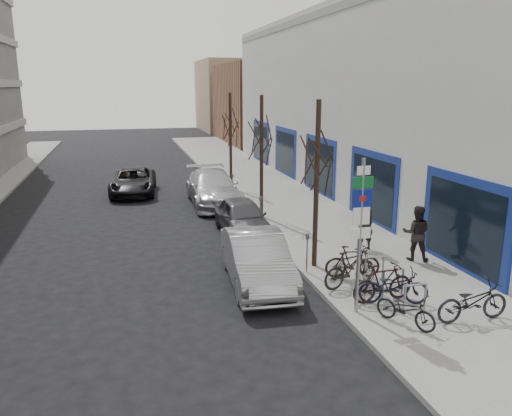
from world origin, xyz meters
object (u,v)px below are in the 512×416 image
bike_near_right (383,282)px  pedestrian_near (365,224)px  tree_near (318,145)px  lane_car (133,181)px  bike_rack (393,280)px  meter_front (307,249)px  pedestrian_far (416,233)px  tree_mid (262,128)px  meter_mid (261,208)px  tree_far (230,118)px  parked_car_front (257,259)px  highway_sign_pole (360,227)px  bike_far_curb (473,298)px  meter_back (233,184)px  parked_car_mid (242,217)px  parked_car_back (213,188)px  bike_mid_inner (350,268)px  bike_far_inner (353,261)px  bike_near_left (406,306)px  bike_mid_curb (394,284)px

bike_near_right → pedestrian_near: bearing=-23.2°
tree_near → lane_car: (-5.42, 13.57, -3.40)m
bike_rack → meter_front: meter_front is taller
pedestrian_near → pedestrian_far: (1.17, -1.43, 0.02)m
tree_mid → meter_mid: tree_mid is taller
bike_rack → tree_far: tree_far is taller
tree_mid → parked_car_front: (-2.13, -7.15, -3.32)m
bike_near_right → pedestrian_far: (2.72, 2.73, 0.40)m
highway_sign_pole → bike_far_curb: 3.31m
bike_rack → lane_car: (-6.62, 16.47, 0.04)m
pedestrian_near → pedestrian_far: bearing=125.4°
tree_near → pedestrian_near: tree_near is taller
meter_back → parked_car_mid: bearing=-98.6°
highway_sign_pole → parked_car_back: 13.66m
pedestrian_far → tree_near: bearing=22.7°
tree_near → bike_mid_inner: 3.91m
bike_far_inner → pedestrian_near: 2.87m
highway_sign_pole → meter_back: (-0.25, 14.01, -1.54)m
tree_near → pedestrian_far: (3.49, -0.37, -3.00)m
meter_back → parked_car_back: bearing=-155.2°
tree_mid → tree_far: size_ratio=1.00×
bike_far_curb → pedestrian_near: (-0.05, 5.78, 0.33)m
meter_front → bike_far_inner: 1.45m
highway_sign_pole → parked_car_back: bearing=95.8°
bike_near_right → bike_far_inner: (-0.03, 1.81, -0.03)m
bike_near_left → lane_car: size_ratio=0.32×
parked_car_mid → tree_near: bearing=-74.2°
highway_sign_pole → bike_far_inner: bearing=67.0°
tree_mid → pedestrian_far: (3.49, -6.87, -3.00)m
meter_front → bike_mid_curb: size_ratio=0.68×
pedestrian_near → parked_car_front: bearing=17.4°
tree_near → bike_far_inner: size_ratio=3.19×
bike_far_curb → bike_near_right: bearing=45.5°
parked_car_back → tree_far: bearing=63.6°
meter_front → bike_far_curb: (2.82, -4.22, -0.16)m
bike_mid_curb → pedestrian_far: size_ratio=0.98×
bike_far_inner → pedestrian_far: size_ratio=0.90×
meter_front → parked_car_back: size_ratio=0.22×
meter_front → pedestrian_near: pedestrian_near is taller
tree_far → bike_mid_inner: bearing=-88.6°
parked_car_front → lane_car: parked_car_front is taller
lane_car → pedestrian_near: bearing=-52.7°
tree_mid → bike_near_right: 10.21m
pedestrian_near → tree_near: bearing=20.9°
pedestrian_far → tree_mid: bearing=-34.4°
bike_rack → bike_far_inner: (-0.46, 1.61, 0.01)m
tree_near → meter_back: 10.98m
meter_mid → bike_near_right: size_ratio=0.70×
bike_far_curb → parked_car_mid: bearing=22.7°
bike_mid_inner → bike_far_curb: (2.02, -2.78, 0.03)m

